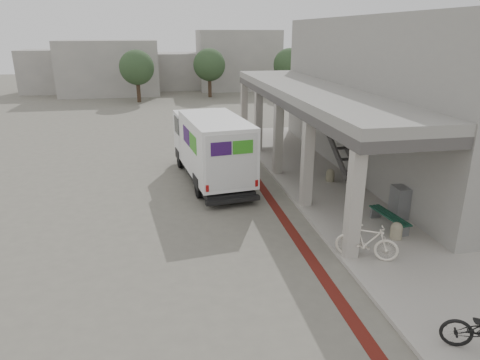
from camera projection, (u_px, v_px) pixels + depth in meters
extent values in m
plane|color=#635E55|center=(254.00, 217.00, 15.51)|extent=(120.00, 120.00, 0.00)
cube|color=#541610|center=(267.00, 195.00, 17.54)|extent=(0.35, 40.00, 0.01)
cube|color=#9B968B|center=(357.00, 207.00, 16.19)|extent=(4.40, 28.00, 0.12)
cube|color=gray|center=(389.00, 97.00, 19.81)|extent=(4.30, 17.00, 7.00)
cube|color=#474543|center=(312.00, 99.00, 19.16)|extent=(3.40, 16.90, 0.35)
cube|color=gray|center=(312.00, 91.00, 19.04)|extent=(3.40, 16.90, 0.35)
cube|color=gray|center=(110.00, 68.00, 44.76)|extent=(10.00, 6.00, 5.50)
cube|color=gray|center=(176.00, 71.00, 49.94)|extent=(8.00, 6.00, 4.00)
cube|color=gray|center=(238.00, 60.00, 48.89)|extent=(9.00, 6.00, 6.50)
cube|color=gray|center=(56.00, 71.00, 46.66)|extent=(7.00, 5.00, 4.50)
cylinder|color=#38281C|center=(138.00, 89.00, 40.22)|extent=(0.36, 0.36, 2.40)
sphere|color=#273C23|center=(137.00, 67.00, 39.56)|extent=(3.20, 3.20, 3.20)
cylinder|color=#38281C|center=(210.00, 85.00, 43.30)|extent=(0.36, 0.36, 2.40)
sphere|color=#273C23|center=(209.00, 65.00, 42.64)|extent=(3.20, 3.20, 3.20)
cylinder|color=#38281C|center=(289.00, 85.00, 43.77)|extent=(0.36, 0.36, 2.40)
sphere|color=#273C23|center=(289.00, 64.00, 43.11)|extent=(3.20, 3.20, 3.20)
cube|color=black|center=(212.00, 173.00, 19.14)|extent=(2.71, 6.63, 0.28)
cube|color=white|center=(216.00, 147.00, 17.93)|extent=(2.78, 5.02, 2.39)
cube|color=white|center=(199.00, 133.00, 20.83)|extent=(2.41, 2.01, 2.12)
cube|color=white|center=(196.00, 144.00, 21.96)|extent=(2.08, 0.80, 0.74)
cube|color=black|center=(196.00, 120.00, 21.33)|extent=(2.06, 0.69, 0.97)
cube|color=black|center=(233.00, 200.00, 16.18)|extent=(2.13, 0.49, 0.17)
cube|color=#331254|center=(186.00, 135.00, 18.05)|extent=(0.18, 1.28, 0.69)
cube|color=#349220|center=(193.00, 143.00, 16.81)|extent=(0.18, 1.28, 0.69)
cube|color=#331254|center=(221.00, 149.00, 15.45)|extent=(0.78, 0.12, 0.51)
cube|color=#349220|center=(243.00, 147.00, 15.69)|extent=(0.78, 0.12, 0.51)
cylinder|color=black|center=(181.00, 159.00, 21.00)|extent=(0.36, 0.85, 0.83)
cylinder|color=black|center=(219.00, 156.00, 21.56)|extent=(0.36, 0.85, 0.83)
cylinder|color=black|center=(199.00, 188.00, 17.20)|extent=(0.36, 0.85, 0.83)
cylinder|color=black|center=(245.00, 183.00, 17.75)|extent=(0.36, 0.85, 0.83)
cube|color=slate|center=(403.00, 231.00, 13.71)|extent=(0.40, 0.13, 0.39)
cube|color=slate|center=(376.00, 212.00, 15.09)|extent=(0.40, 0.13, 0.39)
cube|color=#133A2A|center=(386.00, 216.00, 14.29)|extent=(0.32, 1.84, 0.05)
cube|color=#133A2A|center=(390.00, 215.00, 14.33)|extent=(0.32, 1.84, 0.05)
cube|color=#133A2A|center=(393.00, 215.00, 14.37)|extent=(0.32, 1.84, 0.05)
cylinder|color=gray|center=(396.00, 233.00, 13.59)|extent=(0.37, 0.37, 0.37)
sphere|color=gray|center=(397.00, 228.00, 13.53)|extent=(0.37, 0.37, 0.37)
cylinder|color=gray|center=(330.00, 177.00, 18.82)|extent=(0.37, 0.37, 0.37)
sphere|color=gray|center=(330.00, 173.00, 18.76)|extent=(0.37, 0.37, 0.37)
cube|color=gray|center=(400.00, 202.00, 15.04)|extent=(0.52, 0.69, 1.12)
imported|color=silver|center=(367.00, 242.00, 12.28)|extent=(1.80, 1.33, 1.07)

